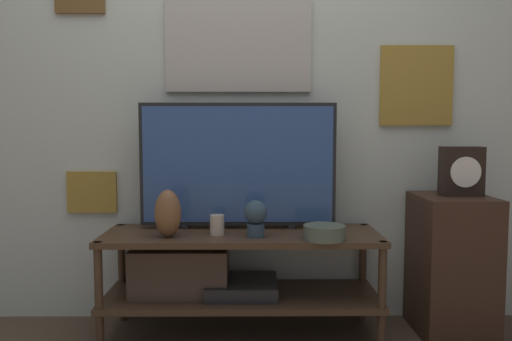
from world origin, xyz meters
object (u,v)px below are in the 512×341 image
object	(u,v)px
decorative_bust	(256,216)
mantel_clock	(461,171)
television	(238,165)
vase_urn_stoneware	(168,213)
candle_jar	(217,225)
vase_wide_bowl	(324,232)

from	to	relation	value
decorative_bust	mantel_clock	size ratio (longest dim) A/B	0.71
television	vase_urn_stoneware	bearing A→B (deg)	-148.47
vase_urn_stoneware	candle_jar	xyz separation A→B (m)	(0.23, 0.05, -0.07)
television	mantel_clock	bearing A→B (deg)	-3.47
mantel_clock	television	bearing A→B (deg)	176.53
candle_jar	mantel_clock	world-z (taller)	mantel_clock
decorative_bust	television	bearing A→B (deg)	114.13
vase_wide_bowl	decorative_bust	bearing A→B (deg)	169.02
television	vase_wide_bowl	size ratio (longest dim) A/B	5.14
mantel_clock	vase_urn_stoneware	bearing A→B (deg)	-174.75
decorative_bust	vase_urn_stoneware	bearing A→B (deg)	-179.78
candle_jar	decorative_bust	size ratio (longest dim) A/B	0.56
television	decorative_bust	world-z (taller)	television
television	vase_wide_bowl	xyz separation A→B (m)	(0.42, -0.27, -0.30)
television	candle_jar	xyz separation A→B (m)	(-0.10, -0.16, -0.29)
decorative_bust	mantel_clock	xyz separation A→B (m)	(1.05, 0.13, 0.21)
vase_urn_stoneware	decorative_bust	world-z (taller)	vase_urn_stoneware
vase_wide_bowl	television	bearing A→B (deg)	147.37
vase_urn_stoneware	candle_jar	world-z (taller)	vase_urn_stoneware
television	decorative_bust	size ratio (longest dim) A/B	5.71
vase_urn_stoneware	vase_wide_bowl	bearing A→B (deg)	-4.68
decorative_bust	mantel_clock	bearing A→B (deg)	7.27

